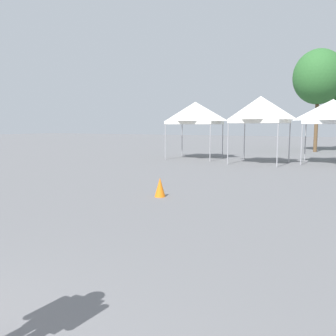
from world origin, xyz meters
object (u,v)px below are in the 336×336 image
canopy_tent_behind_left (260,110)px  tree_behind_tents_center (319,77)px  canopy_tent_right_of_center (195,113)px  traffic_cone_lot_center (160,187)px  canopy_tent_left_of_center (333,112)px

canopy_tent_behind_left → tree_behind_tents_center: tree_behind_tents_center is taller
canopy_tent_right_of_center → traffic_cone_lot_center: size_ratio=6.27×
canopy_tent_right_of_center → canopy_tent_left_of_center: 7.81m
canopy_tent_left_of_center → traffic_cone_lot_center: (-3.84, -12.23, -2.53)m
canopy_tent_right_of_center → canopy_tent_left_of_center: bearing=4.0°
canopy_tent_right_of_center → tree_behind_tents_center: size_ratio=0.45×
canopy_tent_right_of_center → tree_behind_tents_center: (6.22, 9.45, 2.95)m
canopy_tent_right_of_center → traffic_cone_lot_center: bearing=-71.3°
tree_behind_tents_center → traffic_cone_lot_center: 21.96m
canopy_tent_behind_left → canopy_tent_left_of_center: 3.87m
tree_behind_tents_center → canopy_tent_right_of_center: bearing=-123.3°
canopy_tent_left_of_center → tree_behind_tents_center: tree_behind_tents_center is taller
canopy_tent_behind_left → tree_behind_tents_center: 11.16m
canopy_tent_right_of_center → tree_behind_tents_center: tree_behind_tents_center is taller
canopy_tent_right_of_center → traffic_cone_lot_center: 12.60m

